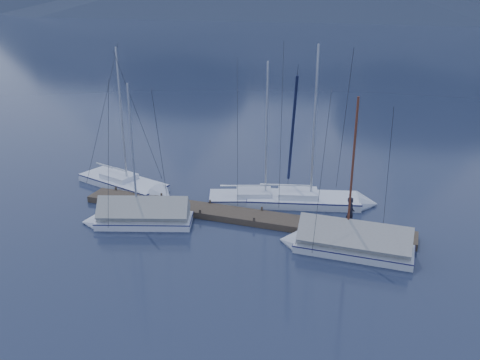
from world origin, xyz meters
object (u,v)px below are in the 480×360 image
sailboat_open_left (133,187)px  person (350,213)px  sailboat_open_mid (273,199)px  sailboat_open_right (320,201)px  sailboat_covered_near (343,243)px  sailboat_covered_far (136,217)px

sailboat_open_left → person: bearing=-8.1°
sailboat_open_mid → person: (4.66, -2.80, 1.01)m
sailboat_open_mid → sailboat_open_left: bearing=-174.0°
sailboat_open_left → person: size_ratio=5.63×
sailboat_open_mid → person: size_ratio=5.31×
sailboat_open_mid → sailboat_open_right: sailboat_open_right is taller
sailboat_open_left → person: sailboat_open_left is taller
sailboat_open_left → sailboat_covered_near: (13.29, -3.73, 0.24)m
sailboat_covered_near → sailboat_covered_far: bearing=-176.7°
person → sailboat_covered_near: bearing=164.6°
sailboat_open_mid → sailboat_open_right: size_ratio=0.90×
sailboat_open_mid → sailboat_covered_near: sailboat_open_mid is taller
sailboat_open_left → sailboat_open_right: 11.31m
sailboat_open_left → sailboat_open_mid: size_ratio=1.06×
sailboat_open_mid → sailboat_covered_near: bearing=-45.0°
sailboat_open_left → sailboat_open_mid: sailboat_open_left is taller
sailboat_covered_near → sailboat_covered_far: size_ratio=1.00×
sailboat_covered_near → person: size_ratio=4.90×
sailboat_open_left → sailboat_covered_far: sailboat_open_left is taller
sailboat_covered_near → person: (0.01, 1.84, 0.76)m
sailboat_open_mid → sailboat_covered_near: 6.57m
sailboat_open_left → sailboat_open_mid: bearing=6.0°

